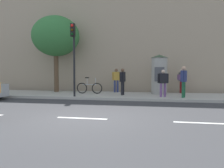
{
  "coord_description": "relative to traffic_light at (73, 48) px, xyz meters",
  "views": [
    {
      "loc": [
        2.51,
        -7.64,
        1.64
      ],
      "look_at": [
        0.69,
        2.0,
        1.1
      ],
      "focal_mm": 37.05,
      "sensor_mm": 36.0,
      "label": 1
    }
  ],
  "objects": [
    {
      "name": "ground_plane",
      "position": [
        2.21,
        -5.24,
        -3.01
      ],
      "size": [
        80.0,
        80.0,
        0.0
      ],
      "primitive_type": "plane",
      "color": "#38383A"
    },
    {
      "name": "sidewalk_curb",
      "position": [
        2.21,
        1.76,
        -2.93
      ],
      "size": [
        36.0,
        4.0,
        0.15
      ],
      "primitive_type": "cube",
      "color": "#B2ADA3",
      "rests_on": "ground_plane"
    },
    {
      "name": "lane_markings",
      "position": [
        2.21,
        -5.24,
        -3.0
      ],
      "size": [
        25.8,
        0.16,
        0.01
      ],
      "color": "silver",
      "rests_on": "ground_plane"
    },
    {
      "name": "building_backdrop",
      "position": [
        2.21,
        6.76,
        2.66
      ],
      "size": [
        36.0,
        5.0,
        11.34
      ],
      "primitive_type": "cube",
      "color": "tan",
      "rests_on": "ground_plane"
    },
    {
      "name": "traffic_light",
      "position": [
        0.0,
        0.0,
        0.0
      ],
      "size": [
        0.24,
        0.45,
        4.24
      ],
      "color": "black",
      "rests_on": "sidewalk_curb"
    },
    {
      "name": "poster_column",
      "position": [
        4.96,
        2.49,
        -1.55
      ],
      "size": [
        1.12,
        1.12,
        2.57
      ],
      "color": "#9E9B93",
      "rests_on": "sidewalk_curb"
    },
    {
      "name": "street_tree",
      "position": [
        -2.37,
        2.84,
        1.14
      ],
      "size": [
        3.39,
        3.39,
        5.47
      ],
      "color": "brown",
      "rests_on": "sidewalk_curb"
    },
    {
      "name": "pedestrian_in_red_top",
      "position": [
        2.7,
        1.42,
        -1.87
      ],
      "size": [
        0.31,
        0.66,
        1.67
      ],
      "color": "black",
      "rests_on": "sidewalk_curb"
    },
    {
      "name": "pedestrian_with_backpack",
      "position": [
        1.97,
        3.29,
        -1.88
      ],
      "size": [
        0.57,
        0.34,
        1.68
      ],
      "color": "navy",
      "rests_on": "sidewalk_curb"
    },
    {
      "name": "pedestrian_in_light_jacket",
      "position": [
        6.28,
        0.64,
        -1.81
      ],
      "size": [
        0.38,
        0.53,
        1.78
      ],
      "color": "#1E5938",
      "rests_on": "sidewalk_curb"
    },
    {
      "name": "pedestrian_tallest",
      "position": [
        6.44,
        3.28,
        -1.89
      ],
      "size": [
        0.49,
        0.54,
        1.64
      ],
      "color": "maroon",
      "rests_on": "sidewalk_curb"
    },
    {
      "name": "pedestrian_in_dark_shirt",
      "position": [
        5.15,
        0.83,
        -1.91
      ],
      "size": [
        0.63,
        0.47,
        1.58
      ],
      "color": "#724C84",
      "rests_on": "sidewalk_curb"
    },
    {
      "name": "bicycle_leaning",
      "position": [
        0.38,
        1.97,
        -2.47
      ],
      "size": [
        1.77,
        0.1,
        1.09
      ],
      "color": "black",
      "rests_on": "sidewalk_curb"
    }
  ]
}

